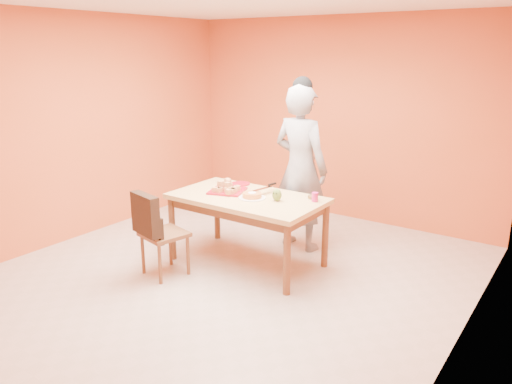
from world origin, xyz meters
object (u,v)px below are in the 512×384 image
Objects in this scene: person at (300,168)px; pastry_platter at (227,191)px; dining_chair at (163,232)px; dining_table at (247,205)px; red_dinner_plate at (240,184)px; magenta_glass at (315,197)px; egg_ornament at (277,195)px; checker_tin at (313,197)px; sponge_cake at (252,195)px.

person is 0.90m from pastry_platter.
pastry_platter is at bearing 61.70° from person.
pastry_platter is (0.25, 0.75, 0.30)m from dining_chair.
dining_table is 0.82m from person.
red_dinner_plate is (0.18, 1.09, 0.30)m from dining_chair.
red_dinner_plate is (-0.57, -0.39, -0.18)m from person.
magenta_glass is (0.68, 0.24, 0.14)m from dining_table.
checker_tin is (0.26, 0.29, -0.05)m from egg_ornament.
sponge_cake is at bearing -149.67° from egg_ornament.
dining_table is 0.16m from sponge_cake.
sponge_cake is 2.13× the size of magenta_glass.
red_dinner_plate is at bearing 40.69° from person.
person is 20.19× the size of magenta_glass.
person reaches higher than red_dinner_plate.
person is at bearing 73.66° from dining_table.
magenta_glass is (0.96, 0.22, 0.04)m from pastry_platter.
egg_ornament is at bearing 15.31° from sponge_cake.
magenta_glass is 0.91× the size of checker_tin.
red_dinner_plate is at bearing 170.68° from egg_ornament.
checker_tin is (-0.07, 0.08, -0.03)m from magenta_glass.
checker_tin is at bearing -1.65° from red_dinner_plate.
dining_chair is 4.09× the size of red_dinner_plate.
person reaches higher than egg_ornament.
egg_ornament is at bearing 1.72° from pastry_platter.
pastry_platter is at bearing -163.26° from egg_ornament.
dining_table is at bearing -152.18° from checker_tin.
dining_chair reaches higher than egg_ornament.
egg_ornament is (0.26, 0.07, 0.03)m from sponge_cake.
dining_chair is at bearing -140.97° from magenta_glass.
red_dinner_plate is 0.59m from sponge_cake.
pastry_platter is 0.34m from red_dinner_plate.
pastry_platter is at bearing 177.00° from dining_table.
dining_chair reaches higher than red_dinner_plate.
magenta_glass is at bearing 138.60° from person.
pastry_platter is 1.78× the size of sponge_cake.
magenta_glass reaches higher than dining_table.
sponge_cake is at bearing -154.79° from magenta_glass.
pastry_platter is at bearing -166.79° from magenta_glass.
sponge_cake reaches higher than pastry_platter.
magenta_glass reaches higher than checker_tin.
dining_table is 0.73m from magenta_glass.
pastry_platter is 0.94m from checker_tin.
dining_chair is (-0.53, -0.74, -0.20)m from dining_table.
egg_ornament is at bearing 5.43° from dining_table.
dining_table is 1.77× the size of dining_chair.
dining_chair is 7.02× the size of egg_ornament.
dining_table is 0.50m from red_dinner_plate.
person is 14.80× the size of egg_ornament.
checker_tin is (0.52, 0.36, -0.02)m from sponge_cake.
pastry_platter reaches higher than red_dinner_plate.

